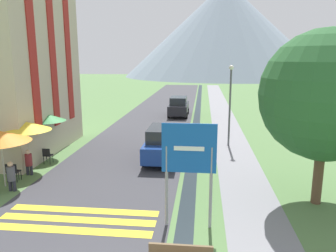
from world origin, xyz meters
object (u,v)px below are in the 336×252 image
object	(u,v)px
person_standing_terrace	(34,146)
streetlamp	(230,99)
parked_car_near	(163,143)
road_sign	(189,159)
cafe_umbrella_front_orange	(0,136)
hotel_building	(4,31)
cafe_umbrella_middle_yellow	(26,126)
cafe_umbrella_rear_green	(47,118)
tree_by_path	(326,95)
person_seated_far	(11,175)
cafe_chair_near_left	(14,171)
person_seated_near	(29,161)
cafe_chair_near_right	(11,171)
cafe_chair_far_left	(47,154)
parked_car_far	(179,106)

from	to	relation	value
person_standing_terrace	streetlamp	world-z (taller)	streetlamp
parked_car_near	person_standing_terrace	distance (m)	6.66
road_sign	cafe_umbrella_front_orange	size ratio (longest dim) A/B	1.40
hotel_building	cafe_umbrella_middle_yellow	bearing A→B (deg)	-50.45
cafe_umbrella_middle_yellow	cafe_umbrella_rear_green	distance (m)	2.39
parked_car_near	tree_by_path	bearing A→B (deg)	-36.70
person_seated_far	streetlamp	bearing A→B (deg)	41.09
cafe_chair_near_left	person_seated_near	distance (m)	0.94
cafe_chair_near_right	cafe_umbrella_middle_yellow	bearing A→B (deg)	102.75
cafe_chair_far_left	cafe_umbrella_middle_yellow	world-z (taller)	cafe_umbrella_middle_yellow
road_sign	cafe_chair_near_left	xyz separation A→B (m)	(-7.90, 3.13, -1.79)
road_sign	cafe_umbrella_rear_green	size ratio (longest dim) A/B	1.44
hotel_building	road_sign	distance (m)	14.06
parked_car_far	person_standing_terrace	distance (m)	16.40
cafe_chair_near_right	cafe_umbrella_middle_yellow	world-z (taller)	cafe_umbrella_middle_yellow
cafe_umbrella_front_orange	tree_by_path	bearing A→B (deg)	-1.26
cafe_chair_near_right	person_seated_near	bearing A→B (deg)	84.18
hotel_building	cafe_chair_far_left	xyz separation A→B (m)	(3.12, -2.25, -6.36)
cafe_umbrella_rear_green	cafe_chair_far_left	bearing A→B (deg)	-69.30
cafe_chair_far_left	person_seated_far	distance (m)	3.53
cafe_chair_near_right	cafe_chair_near_left	world-z (taller)	same
cafe_umbrella_middle_yellow	streetlamp	distance (m)	11.61
cafe_chair_near_right	person_standing_terrace	bearing A→B (deg)	107.53
hotel_building	cafe_chair_near_left	world-z (taller)	hotel_building
person_seated_near	tree_by_path	world-z (taller)	tree_by_path
cafe_chair_near_right	streetlamp	xyz separation A→B (m)	(10.07, 7.28, 2.45)
road_sign	cafe_chair_near_right	xyz separation A→B (m)	(-8.00, 3.11, -1.79)
tree_by_path	parked_car_far	bearing A→B (deg)	109.89
cafe_umbrella_front_orange	cafe_umbrella_middle_yellow	distance (m)	2.03
person_seated_far	hotel_building	bearing A→B (deg)	119.73
parked_car_far	cafe_chair_near_right	bearing A→B (deg)	-109.36
person_seated_near	person_standing_terrace	distance (m)	1.55
parked_car_far	cafe_chair_far_left	size ratio (longest dim) A/B	4.98
person_seated_far	cafe_umbrella_front_orange	bearing A→B (deg)	143.53
person_standing_terrace	streetlamp	size ratio (longest dim) A/B	0.35
streetlamp	road_sign	bearing A→B (deg)	-101.24
parked_car_far	hotel_building	bearing A→B (deg)	-124.82
road_sign	cafe_umbrella_rear_green	distance (m)	10.70
cafe_umbrella_middle_yellow	person_standing_terrace	xyz separation A→B (m)	(-0.18, 0.85, -1.22)
hotel_building	person_seated_far	bearing A→B (deg)	-60.27
cafe_umbrella_front_orange	person_seated_far	world-z (taller)	cafe_umbrella_front_orange
parked_car_near	person_seated_near	bearing A→B (deg)	-152.64
cafe_umbrella_front_orange	person_standing_terrace	world-z (taller)	cafe_umbrella_front_orange
road_sign	cafe_umbrella_rear_green	xyz separation A→B (m)	(-8.08, 7.01, -0.10)
road_sign	streetlamp	xyz separation A→B (m)	(2.06, 10.39, 0.67)
cafe_umbrella_front_orange	person_seated_near	distance (m)	2.13
person_seated_far	person_seated_near	world-z (taller)	person_seated_far
cafe_umbrella_middle_yellow	cafe_umbrella_rear_green	size ratio (longest dim) A/B	1.02
person_standing_terrace	cafe_chair_near_left	bearing A→B (deg)	-83.77
parked_car_near	person_seated_near	size ratio (longest dim) A/B	3.61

